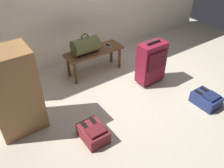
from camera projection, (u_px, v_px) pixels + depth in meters
name	position (u px, v px, depth m)	size (l,w,h in m)	color
ground_plane	(139.00, 94.00, 3.63)	(6.60, 6.60, 0.00)	#B2A893
bench	(94.00, 54.00, 3.93)	(1.00, 0.36, 0.43)	brown
duffel_bag_olive	(85.00, 46.00, 3.74)	(0.44, 0.26, 0.34)	#51562D
cell_phone	(108.00, 45.00, 4.03)	(0.07, 0.14, 0.01)	silver
suitcase_upright_burgundy	(151.00, 62.00, 3.67)	(0.45, 0.26, 0.74)	maroon
backpack_maroon	(93.00, 133.00, 2.85)	(0.28, 0.38, 0.21)	maroon
backpack_navy	(206.00, 99.00, 3.38)	(0.28, 0.38, 0.21)	navy
side_cabinet	(14.00, 93.00, 2.76)	(0.56, 0.44, 1.10)	olive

